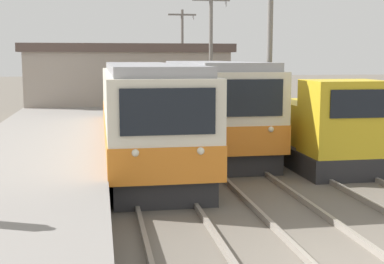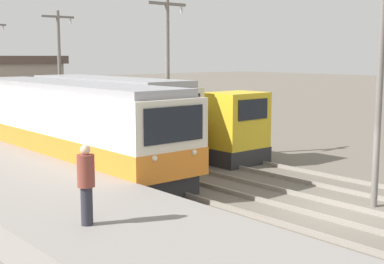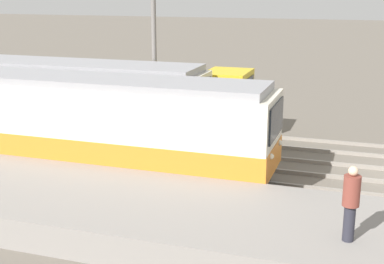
{
  "view_description": "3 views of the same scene",
  "coord_description": "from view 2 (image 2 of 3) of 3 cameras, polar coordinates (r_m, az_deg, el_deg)",
  "views": [
    {
      "loc": [
        -4.14,
        -8.22,
        3.69
      ],
      "look_at": [
        -1.44,
        7.5,
        1.46
      ],
      "focal_mm": 50.0,
      "sensor_mm": 36.0,
      "label": 1
    },
    {
      "loc": [
        -12.63,
        -8.48,
        4.5
      ],
      "look_at": [
        1.28,
        7.7,
        1.45
      ],
      "focal_mm": 50.0,
      "sensor_mm": 36.0,
      "label": 2
    },
    {
      "loc": [
        -18.67,
        1.43,
        6.39
      ],
      "look_at": [
        -1.25,
        7.21,
        1.44
      ],
      "focal_mm": 50.0,
      "sensor_mm": 36.0,
      "label": 3
    }
  ],
  "objects": [
    {
      "name": "ground_plane",
      "position": [
        15.87,
        14.96,
        -8.63
      ],
      "size": [
        200.0,
        200.0,
        0.0
      ],
      "primitive_type": "plane",
      "color": "#665E54"
    },
    {
      "name": "catenary_mast_mid",
      "position": [
        23.26,
        -2.63,
        6.5
      ],
      "size": [
        2.0,
        0.2,
        7.04
      ],
      "color": "slate",
      "rests_on": "ground"
    },
    {
      "name": "shunting_locomotive",
      "position": [
        23.58,
        2.0,
        0.1
      ],
      "size": [
        2.4,
        5.68,
        3.0
      ],
      "color": "#28282B",
      "rests_on": "ground"
    },
    {
      "name": "catenary_mast_near",
      "position": [
        16.57,
        19.42,
        5.38
      ],
      "size": [
        2.0,
        0.2,
        7.04
      ],
      "color": "slate",
      "rests_on": "ground"
    },
    {
      "name": "commuter_train_center",
      "position": [
        24.66,
        -9.03,
        1.38
      ],
      "size": [
        2.84,
        10.3,
        3.52
      ],
      "color": "#28282B",
      "rests_on": "ground"
    },
    {
      "name": "track_left",
      "position": [
        13.86,
        8.78,
        -10.6
      ],
      "size": [
        1.54,
        60.0,
        0.14
      ],
      "color": "gray",
      "rests_on": "ground"
    },
    {
      "name": "person_on_platform",
      "position": [
        11.81,
        -11.23,
        -5.2
      ],
      "size": [
        0.38,
        0.38,
        1.78
      ],
      "color": "#282833",
      "rests_on": "platform_left"
    },
    {
      "name": "platform_left",
      "position": [
        11.37,
        -3.56,
        -12.92
      ],
      "size": [
        4.5,
        54.0,
        0.84
      ],
      "primitive_type": "cube",
      "color": "gray",
      "rests_on": "ground"
    },
    {
      "name": "track_center",
      "position": [
        16.01,
        15.38,
        -8.23
      ],
      "size": [
        1.54,
        60.0,
        0.14
      ],
      "color": "gray",
      "rests_on": "ground"
    },
    {
      "name": "catenary_mast_far",
      "position": [
        31.77,
        -13.94,
        6.71
      ],
      "size": [
        2.0,
        0.2,
        7.04
      ],
      "color": "slate",
      "rests_on": "ground"
    },
    {
      "name": "commuter_train_left",
      "position": [
        22.05,
        -13.26,
        0.41
      ],
      "size": [
        2.84,
        13.98,
        3.47
      ],
      "color": "#28282B",
      "rests_on": "ground"
    }
  ]
}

